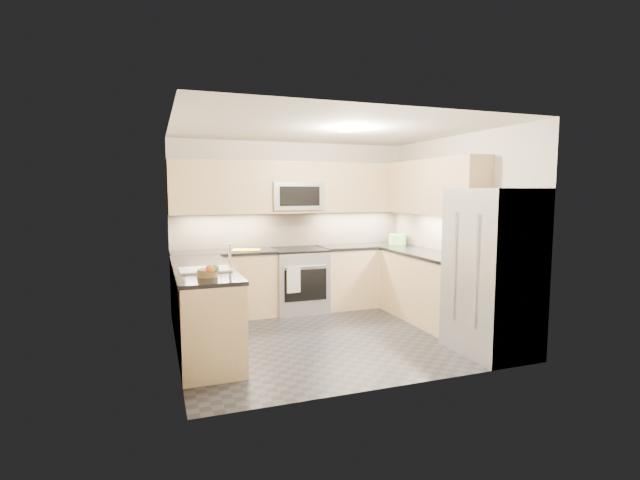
# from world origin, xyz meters

# --- Properties ---
(floor) EXTENTS (3.60, 3.20, 0.00)m
(floor) POSITION_xyz_m (0.00, 0.00, 0.00)
(floor) COLOR black
(floor) RESTS_ON ground
(ceiling) EXTENTS (3.60, 3.20, 0.02)m
(ceiling) POSITION_xyz_m (0.00, 0.00, 2.50)
(ceiling) COLOR beige
(ceiling) RESTS_ON wall_back
(wall_back) EXTENTS (3.60, 0.02, 2.50)m
(wall_back) POSITION_xyz_m (0.00, 1.60, 1.25)
(wall_back) COLOR beige
(wall_back) RESTS_ON floor
(wall_front) EXTENTS (3.60, 0.02, 2.50)m
(wall_front) POSITION_xyz_m (0.00, -1.60, 1.25)
(wall_front) COLOR beige
(wall_front) RESTS_ON floor
(wall_left) EXTENTS (0.02, 3.20, 2.50)m
(wall_left) POSITION_xyz_m (-1.80, 0.00, 1.25)
(wall_left) COLOR beige
(wall_left) RESTS_ON floor
(wall_right) EXTENTS (0.02, 3.20, 2.50)m
(wall_right) POSITION_xyz_m (1.80, 0.00, 1.25)
(wall_right) COLOR beige
(wall_right) RESTS_ON floor
(base_cab_back_left) EXTENTS (1.42, 0.60, 0.90)m
(base_cab_back_left) POSITION_xyz_m (-1.09, 1.30, 0.45)
(base_cab_back_left) COLOR #D8B582
(base_cab_back_left) RESTS_ON floor
(base_cab_back_right) EXTENTS (1.42, 0.60, 0.90)m
(base_cab_back_right) POSITION_xyz_m (1.09, 1.30, 0.45)
(base_cab_back_right) COLOR #D8B582
(base_cab_back_right) RESTS_ON floor
(base_cab_right) EXTENTS (0.60, 1.70, 0.90)m
(base_cab_right) POSITION_xyz_m (1.50, 0.15, 0.45)
(base_cab_right) COLOR #D8B582
(base_cab_right) RESTS_ON floor
(base_cab_peninsula) EXTENTS (0.60, 2.00, 0.90)m
(base_cab_peninsula) POSITION_xyz_m (-1.50, 0.00, 0.45)
(base_cab_peninsula) COLOR #D8B582
(base_cab_peninsula) RESTS_ON floor
(countertop_back_left) EXTENTS (1.42, 0.63, 0.04)m
(countertop_back_left) POSITION_xyz_m (-1.09, 1.30, 0.92)
(countertop_back_left) COLOR black
(countertop_back_left) RESTS_ON base_cab_back_left
(countertop_back_right) EXTENTS (1.42, 0.63, 0.04)m
(countertop_back_right) POSITION_xyz_m (1.09, 1.30, 0.92)
(countertop_back_right) COLOR black
(countertop_back_right) RESTS_ON base_cab_back_right
(countertop_right) EXTENTS (0.63, 1.70, 0.04)m
(countertop_right) POSITION_xyz_m (1.50, 0.15, 0.92)
(countertop_right) COLOR black
(countertop_right) RESTS_ON base_cab_right
(countertop_peninsula) EXTENTS (0.63, 2.00, 0.04)m
(countertop_peninsula) POSITION_xyz_m (-1.50, 0.00, 0.92)
(countertop_peninsula) COLOR black
(countertop_peninsula) RESTS_ON base_cab_peninsula
(upper_cab_back) EXTENTS (3.60, 0.35, 0.75)m
(upper_cab_back) POSITION_xyz_m (0.00, 1.43, 1.83)
(upper_cab_back) COLOR #D8B582
(upper_cab_back) RESTS_ON wall_back
(upper_cab_right) EXTENTS (0.35, 1.95, 0.75)m
(upper_cab_right) POSITION_xyz_m (1.62, 0.28, 1.83)
(upper_cab_right) COLOR #D8B582
(upper_cab_right) RESTS_ON wall_right
(backsplash_back) EXTENTS (3.60, 0.01, 0.51)m
(backsplash_back) POSITION_xyz_m (0.00, 1.60, 1.20)
(backsplash_back) COLOR tan
(backsplash_back) RESTS_ON wall_back
(backsplash_right) EXTENTS (0.01, 2.30, 0.51)m
(backsplash_right) POSITION_xyz_m (1.80, 0.45, 1.20)
(backsplash_right) COLOR tan
(backsplash_right) RESTS_ON wall_right
(gas_range) EXTENTS (0.76, 0.65, 0.91)m
(gas_range) POSITION_xyz_m (0.00, 1.28, 0.46)
(gas_range) COLOR #96989E
(gas_range) RESTS_ON floor
(range_cooktop) EXTENTS (0.76, 0.65, 0.03)m
(range_cooktop) POSITION_xyz_m (0.00, 1.28, 0.92)
(range_cooktop) COLOR black
(range_cooktop) RESTS_ON gas_range
(oven_door_glass) EXTENTS (0.62, 0.02, 0.45)m
(oven_door_glass) POSITION_xyz_m (0.00, 0.95, 0.45)
(oven_door_glass) COLOR black
(oven_door_glass) RESTS_ON gas_range
(oven_handle) EXTENTS (0.60, 0.02, 0.02)m
(oven_handle) POSITION_xyz_m (0.00, 0.93, 0.72)
(oven_handle) COLOR #B2B5BA
(oven_handle) RESTS_ON gas_range
(microwave) EXTENTS (0.76, 0.40, 0.40)m
(microwave) POSITION_xyz_m (0.00, 1.40, 1.70)
(microwave) COLOR #93979A
(microwave) RESTS_ON upper_cab_back
(microwave_door) EXTENTS (0.60, 0.01, 0.28)m
(microwave_door) POSITION_xyz_m (0.00, 1.20, 1.70)
(microwave_door) COLOR black
(microwave_door) RESTS_ON microwave
(refrigerator) EXTENTS (0.70, 0.90, 1.80)m
(refrigerator) POSITION_xyz_m (1.45, -1.15, 0.90)
(refrigerator) COLOR #AAADB2
(refrigerator) RESTS_ON floor
(fridge_handle_left) EXTENTS (0.02, 0.02, 1.20)m
(fridge_handle_left) POSITION_xyz_m (1.08, -1.33, 0.95)
(fridge_handle_left) COLOR #B2B5BA
(fridge_handle_left) RESTS_ON refrigerator
(fridge_handle_right) EXTENTS (0.02, 0.02, 1.20)m
(fridge_handle_right) POSITION_xyz_m (1.08, -0.97, 0.95)
(fridge_handle_right) COLOR #B2B5BA
(fridge_handle_right) RESTS_ON refrigerator
(sink_basin) EXTENTS (0.52, 0.38, 0.16)m
(sink_basin) POSITION_xyz_m (-1.50, -0.25, 0.88)
(sink_basin) COLOR white
(sink_basin) RESTS_ON base_cab_peninsula
(faucet) EXTENTS (0.03, 0.03, 0.28)m
(faucet) POSITION_xyz_m (-1.24, -0.25, 1.08)
(faucet) COLOR silver
(faucet) RESTS_ON countertop_peninsula
(utensil_bowl) EXTENTS (0.33, 0.33, 0.16)m
(utensil_bowl) POSITION_xyz_m (1.62, 1.22, 1.02)
(utensil_bowl) COLOR #75C554
(utensil_bowl) RESTS_ON countertop_back_right
(cutting_board) EXTENTS (0.45, 0.38, 0.01)m
(cutting_board) POSITION_xyz_m (-0.78, 1.27, 0.95)
(cutting_board) COLOR orange
(cutting_board) RESTS_ON countertop_back_left
(fruit_basket) EXTENTS (0.22, 0.22, 0.07)m
(fruit_basket) POSITION_xyz_m (-1.52, -0.61, 0.98)
(fruit_basket) COLOR olive
(fruit_basket) RESTS_ON countertop_peninsula
(fruit_apple) EXTENTS (0.06, 0.06, 0.06)m
(fruit_apple) POSITION_xyz_m (-1.52, -0.83, 1.05)
(fruit_apple) COLOR #BE1536
(fruit_apple) RESTS_ON fruit_basket
(fruit_pear) EXTENTS (0.08, 0.08, 0.08)m
(fruit_pear) POSITION_xyz_m (-1.47, -0.84, 1.05)
(fruit_pear) COLOR green
(fruit_pear) RESTS_ON fruit_basket
(dish_towel_check) EXTENTS (0.20, 0.04, 0.37)m
(dish_towel_check) POSITION_xyz_m (-0.19, 0.91, 0.55)
(dish_towel_check) COLOR silver
(dish_towel_check) RESTS_ON oven_handle
(fruit_orange) EXTENTS (0.07, 0.07, 0.07)m
(fruit_orange) POSITION_xyz_m (-1.51, -0.90, 1.05)
(fruit_orange) COLOR orange
(fruit_orange) RESTS_ON fruit_basket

